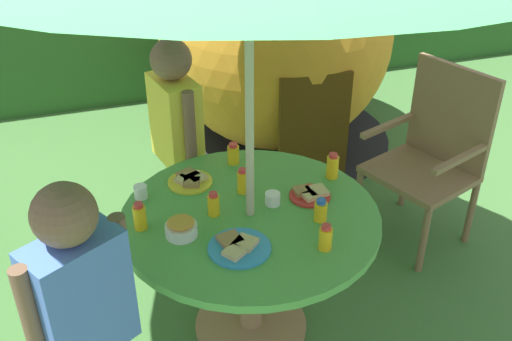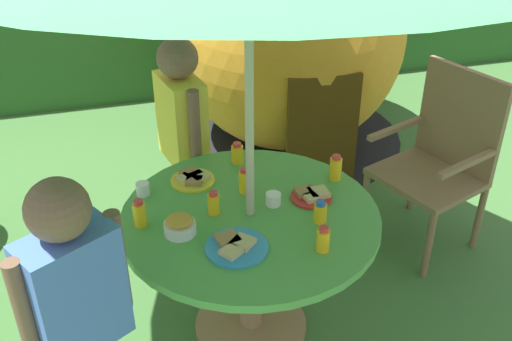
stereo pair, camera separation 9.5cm
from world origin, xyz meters
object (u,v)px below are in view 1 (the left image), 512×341
object	(u,v)px
cup_far	(141,192)
juice_bottle_center_back	(242,181)
plate_far_left	(310,194)
cup_near	(273,199)
dome_tent	(275,31)
plate_mid_right	(238,246)
juice_bottle_mid_left	(233,154)
plate_back_edge	(190,180)
child_in_blue_shirt	(81,297)
juice_bottle_near_left	(325,238)
snack_bowl	(181,228)
garden_table	(250,241)
juice_bottle_near_right	(332,166)
juice_bottle_far_right	(321,211)
juice_bottle_center_front	(140,217)
wooden_chair	(434,149)
child_in_yellow_shirt	(176,121)
juice_bottle_front_edge	(214,204)

from	to	relation	value
cup_far	juice_bottle_center_back	bearing A→B (deg)	-12.80
plate_far_left	cup_near	distance (m)	0.19
dome_tent	juice_bottle_center_back	distance (m)	1.87
plate_mid_right	juice_bottle_mid_left	bearing A→B (deg)	75.35
plate_back_edge	juice_bottle_center_back	world-z (taller)	juice_bottle_center_back
child_in_blue_shirt	juice_bottle_near_left	distance (m)	0.97
snack_bowl	juice_bottle_center_back	world-z (taller)	juice_bottle_center_back
child_in_blue_shirt	juice_bottle_center_back	xyz separation A→B (m)	(0.76, 0.60, -0.05)
garden_table	juice_bottle_near_right	bearing A→B (deg)	19.72
garden_table	plate_far_left	xyz separation A→B (m)	(0.30, 0.04, 0.16)
dome_tent	plate_back_edge	world-z (taller)	dome_tent
snack_bowl	cup_far	xyz separation A→B (m)	(-0.12, 0.34, -0.01)
juice_bottle_far_right	cup_near	size ratio (longest dim) A/B	1.52
plate_mid_right	juice_bottle_center_back	bearing A→B (deg)	70.68
plate_far_left	juice_bottle_center_front	size ratio (longest dim) A/B	1.50
garden_table	wooden_chair	bearing A→B (deg)	20.01
dome_tent	snack_bowl	size ratio (longest dim) A/B	13.90
juice_bottle_far_right	juice_bottle_center_back	world-z (taller)	juice_bottle_center_back
juice_bottle_far_right	plate_far_left	bearing A→B (deg)	80.90
wooden_chair	juice_bottle_far_right	world-z (taller)	wooden_chair
juice_bottle_center_front	cup_far	bearing A→B (deg)	80.98
cup_far	garden_table	bearing A→B (deg)	-32.67
cup_near	plate_far_left	bearing A→B (deg)	0.93
juice_bottle_far_right	juice_bottle_center_front	bearing A→B (deg)	166.30
plate_mid_right	juice_bottle_far_right	distance (m)	0.41
juice_bottle_mid_left	cup_near	distance (m)	0.41
garden_table	juice_bottle_mid_left	bearing A→B (deg)	83.09
child_in_yellow_shirt	juice_bottle_mid_left	bearing A→B (deg)	21.41
garden_table	juice_bottle_near_right	world-z (taller)	juice_bottle_near_right
snack_bowl	dome_tent	bearing A→B (deg)	60.32
wooden_chair	juice_bottle_center_back	xyz separation A→B (m)	(-1.22, -0.28, 0.19)
cup_far	wooden_chair	bearing A→B (deg)	5.84
dome_tent	child_in_yellow_shirt	size ratio (longest dim) A/B	1.50
juice_bottle_near_right	cup_far	xyz separation A→B (m)	(-0.91, 0.11, -0.03)
juice_bottle_center_back	juice_bottle_near_right	bearing A→B (deg)	-1.10
snack_bowl	plate_mid_right	bearing A→B (deg)	-38.77
child_in_blue_shirt	plate_far_left	xyz separation A→B (m)	(1.05, 0.47, -0.09)
snack_bowl	plate_back_edge	world-z (taller)	snack_bowl
wooden_chair	child_in_blue_shirt	world-z (taller)	child_in_blue_shirt
wooden_chair	juice_bottle_center_front	size ratio (longest dim) A/B	8.10
snack_bowl	juice_bottle_mid_left	distance (m)	0.63
juice_bottle_front_edge	cup_near	distance (m)	0.27
garden_table	snack_bowl	xyz separation A→B (m)	(-0.32, -0.06, 0.19)
wooden_chair	juice_bottle_mid_left	bearing A→B (deg)	-109.74
plate_far_left	juice_bottle_mid_left	world-z (taller)	juice_bottle_mid_left
juice_bottle_center_back	snack_bowl	bearing A→B (deg)	-145.40
wooden_chair	cup_near	size ratio (longest dim) A/B	14.88
cup_far	juice_bottle_mid_left	bearing A→B (deg)	18.67
juice_bottle_near_left	juice_bottle_front_edge	world-z (taller)	juice_bottle_near_left
child_in_yellow_shirt	plate_back_edge	distance (m)	0.46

